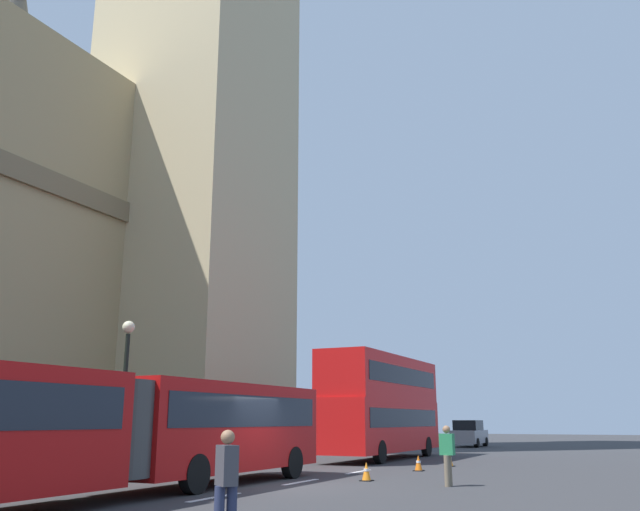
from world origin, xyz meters
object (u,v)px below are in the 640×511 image
object	(u,v)px
articulated_bus	(105,424)
street_lamp	(125,384)
sedan_lead	(469,434)
traffic_cone_east	(450,459)
pedestrian_near_cones	(226,482)
traffic_cone_west	(366,472)
double_decker_bus	(382,402)
traffic_cone_middle	(418,463)
pedestrian_by_kerb	(447,453)

from	to	relation	value
articulated_bus	street_lamp	world-z (taller)	street_lamp
sedan_lead	traffic_cone_east	xyz separation A→B (m)	(-21.23, -4.16, -0.63)
sedan_lead	pedestrian_near_cones	bearing A→B (deg)	-171.88
traffic_cone_west	traffic_cone_east	size ratio (longest dim) A/B	1.00
traffic_cone_west	pedestrian_near_cones	bearing A→B (deg)	-169.10
sedan_lead	double_decker_bus	bearing A→B (deg)	179.71
traffic_cone_west	traffic_cone_east	world-z (taller)	same
double_decker_bus	traffic_cone_east	bearing A→B (deg)	-130.87
traffic_cone_middle	street_lamp	world-z (taller)	street_lamp
traffic_cone_west	pedestrian_by_kerb	world-z (taller)	pedestrian_by_kerb
traffic_cone_middle	pedestrian_by_kerb	distance (m)	5.96
traffic_cone_west	pedestrian_by_kerb	bearing A→B (deg)	-102.36
articulated_bus	traffic_cone_west	xyz separation A→B (m)	(7.65, -3.66, -1.46)
traffic_cone_middle	traffic_cone_east	distance (m)	3.03
sedan_lead	pedestrian_near_cones	size ratio (longest dim) A/B	2.60
traffic_cone_middle	pedestrian_near_cones	distance (m)	16.00
traffic_cone_west	pedestrian_by_kerb	xyz separation A→B (m)	(-0.61, -2.77, 0.63)
traffic_cone_west	traffic_cone_middle	xyz separation A→B (m)	(4.74, -0.20, 0.00)
traffic_cone_west	traffic_cone_middle	bearing A→B (deg)	-2.41
pedestrian_by_kerb	sedan_lead	bearing A→B (deg)	12.11
double_decker_bus	street_lamp	world-z (taller)	street_lamp
traffic_cone_west	traffic_cone_east	xyz separation A→B (m)	(7.74, -0.59, 0.00)
traffic_cone_middle	pedestrian_by_kerb	size ratio (longest dim) A/B	0.34
traffic_cone_middle	street_lamp	distance (m)	11.12
pedestrian_by_kerb	double_decker_bus	bearing A→B (deg)	28.15
sedan_lead	traffic_cone_middle	size ratio (longest dim) A/B	7.59
double_decker_bus	traffic_cone_middle	bearing A→B (deg)	-149.95
articulated_bus	sedan_lead	xyz separation A→B (m)	(36.62, -0.09, -0.83)
articulated_bus	traffic_cone_middle	distance (m)	13.06
traffic_cone_middle	street_lamp	xyz separation A→B (m)	(-6.78, 8.37, 2.77)
sedan_lead	pedestrian_near_cones	distance (m)	40.50
sedan_lead	traffic_cone_east	distance (m)	21.64
articulated_bus	pedestrian_by_kerb	size ratio (longest dim) A/B	10.70
pedestrian_by_kerb	traffic_cone_west	bearing A→B (deg)	77.64
street_lamp	traffic_cone_east	bearing A→B (deg)	-41.85
traffic_cone_middle	pedestrian_near_cones	bearing A→B (deg)	-173.01
articulated_bus	traffic_cone_west	bearing A→B (deg)	-25.58
traffic_cone_middle	pedestrian_near_cones	size ratio (longest dim) A/B	0.34
double_decker_bus	traffic_cone_east	world-z (taller)	double_decker_bus
traffic_cone_west	pedestrian_near_cones	size ratio (longest dim) A/B	0.34
articulated_bus	traffic_cone_east	size ratio (longest dim) A/B	31.18
pedestrian_near_cones	double_decker_bus	bearing A→B (deg)	14.45
street_lamp	pedestrian_near_cones	world-z (taller)	street_lamp
traffic_cone_west	pedestrian_near_cones	world-z (taller)	pedestrian_near_cones
pedestrian_by_kerb	street_lamp	bearing A→B (deg)	97.46
traffic_cone_middle	pedestrian_by_kerb	xyz separation A→B (m)	(-5.34, -2.57, 0.63)
double_decker_bus	traffic_cone_west	xyz separation A→B (m)	(-11.42, -3.67, -2.43)
traffic_cone_middle	traffic_cone_east	size ratio (longest dim) A/B	1.00
double_decker_bus	pedestrian_near_cones	bearing A→B (deg)	-165.55
pedestrian_by_kerb	articulated_bus	bearing A→B (deg)	137.61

